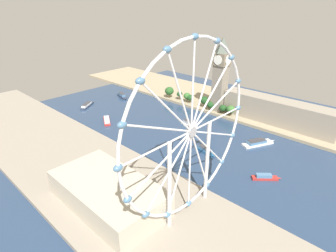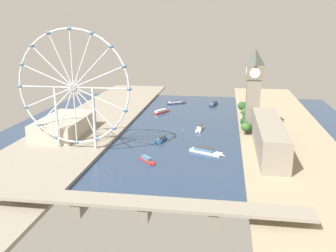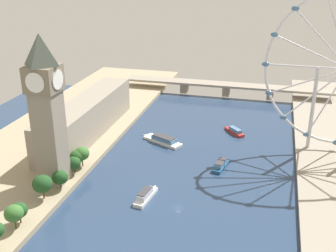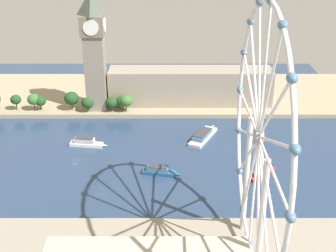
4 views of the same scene
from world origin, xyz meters
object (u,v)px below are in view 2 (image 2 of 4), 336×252
Objects in this scene: ferris_wheel at (73,88)px; tour_boat_0 at (161,111)px; parliament_block at (269,136)px; tour_boat_5 at (147,160)px; tour_boat_3 at (200,128)px; river_bridge at (145,205)px; clock_tower at (253,89)px; tour_boat_4 at (176,102)px; tour_boat_2 at (161,139)px; tour_boat_6 at (206,151)px; riverside_hall at (64,125)px; tour_boat_1 at (213,104)px.

tour_boat_0 is at bearing -107.74° from ferris_wheel.
tour_boat_5 is at bearing 19.52° from parliament_block.
river_bridge is at bearing 2.29° from tour_boat_3.
tour_boat_0 is (109.19, -73.83, -45.09)m from clock_tower.
tour_boat_2 is at bearing -120.43° from tour_boat_4.
tour_boat_5 is (91.25, 103.86, -45.21)m from clock_tower.
tour_boat_0 is at bearing -34.07° from clock_tower.
tour_boat_5 is (-6.50, 236.46, -0.21)m from tour_boat_4.
clock_tower is 75.24m from parliament_block.
tour_boat_2 is (15.56, -149.93, -6.30)m from river_bridge.
tour_boat_3 is (-105.55, -85.32, -55.07)m from ferris_wheel.
tour_boat_3 is at bearing 119.04° from tour_boat_5.
tour_boat_6 is at bearing -103.54° from river_bridge.
clock_tower is at bearing -167.21° from riverside_hall.
tour_boat_4 is (-92.56, -175.82, -9.31)m from riverside_hall.
riverside_hall reaches higher than tour_boat_2.
clock_tower is at bearing -86.79° from tour_boat_4.
tour_boat_1 is at bearing -118.39° from ferris_wheel.
river_bridge is 126.20m from tour_boat_6.
clock_tower is at bearing 97.19° from tour_boat_5.
tour_boat_0 is 1.11× the size of tour_boat_3.
parliament_block is at bearing 32.22° from tour_boat_6.
tour_boat_1 is 0.77× the size of tour_boat_6.
tour_boat_1 is (44.28, -129.02, -44.57)m from clock_tower.
ferris_wheel is 3.93× the size of tour_boat_0.
tour_boat_3 is at bearing -141.05° from ferris_wheel.
tour_boat_6 is (-29.52, -122.54, -6.24)m from river_bridge.
river_bridge is at bearing -77.69° from tour_boat_6.
clock_tower is at bearing 128.90° from tour_boat_2.
tour_boat_2 is at bearing -151.40° from ferris_wheel.
tour_boat_0 reaches higher than tour_boat_5.
tour_boat_6 reaches higher than tour_boat_5.
riverside_hall is 225.98m from tour_boat_1.
tour_boat_6 is (-115.99, -11.27, -55.24)m from ferris_wheel.
tour_boat_2 is at bearing -12.05° from parliament_block.
tour_boat_0 is at bearing -33.17° from tour_boat_1.
river_bridge is at bearing -118.99° from tour_boat_4.
parliament_block is 95.11m from tour_boat_3.
tour_boat_5 is 55.94m from tour_boat_6.
ferris_wheel reaches higher than river_bridge.
tour_boat_0 is at bearing -82.49° from river_bridge.
tour_boat_1 reaches higher than tour_boat_2.
parliament_block is 1.12× the size of ferris_wheel.
parliament_block is (-10.62, 67.75, -30.95)m from clock_tower.
tour_boat_5 is at bearing -121.62° from tour_boat_4.
river_bridge is at bearing 69.46° from clock_tower.
river_bridge is at bearing 17.30° from tour_boat_2.
river_bridge is at bearing 56.80° from parliament_block.
parliament_block is 228.22m from tour_boat_4.
clock_tower reaches higher than tour_boat_5.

